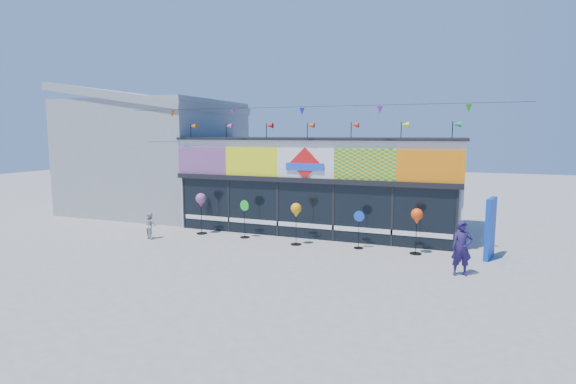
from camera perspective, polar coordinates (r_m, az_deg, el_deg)
The scene contains 11 objects.
ground at distance 15.44m, azimuth -2.05°, elevation -8.63°, with size 80.00×80.00×0.00m, color gray.
kite_shop at distance 20.55m, azimuth 4.49°, elevation 1.19°, with size 16.00×5.70×5.31m.
neighbour_building at distance 26.05m, azimuth -16.40°, elevation 4.78°, with size 8.18×7.20×6.87m.
blue_sign at distance 16.86m, azimuth 24.29°, elevation -4.22°, with size 0.40×1.06×2.11m.
spinner_0 at distance 19.45m, azimuth -11.00°, elevation -1.17°, with size 0.45×0.45×1.76m.
spinner_1 at distance 18.56m, azimuth -5.53°, elevation -3.30°, with size 0.43×0.40×1.57m.
spinner_2 at distance 17.23m, azimuth 1.04°, elevation -2.48°, with size 0.41×0.41×1.63m.
spinner_3 at distance 16.99m, azimuth 8.99°, elevation -4.62°, with size 0.40×0.36×1.42m.
spinner_4 at distance 16.52m, azimuth 16.04°, elevation -3.14°, with size 0.42×0.42×1.65m.
adult_man at distance 14.60m, azimuth 21.20°, elevation -6.67°, with size 0.61×0.40×1.68m, color #201644.
child at distance 19.24m, azimuth -17.08°, elevation -4.07°, with size 0.53×0.31×1.09m, color silver.
Camera 1 is at (5.88, -13.62, 4.27)m, focal length 28.00 mm.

